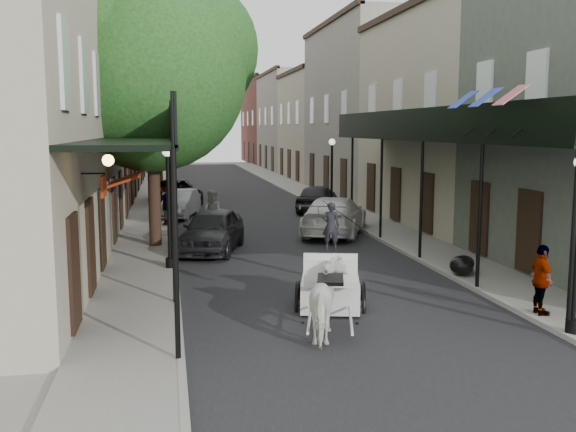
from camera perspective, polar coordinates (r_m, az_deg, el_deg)
name	(u,v)px	position (r m, az deg, el deg)	size (l,w,h in m)	color
ground	(355,321)	(14.85, 5.97, -9.27)	(140.00, 140.00, 0.00)	gray
road	(247,211)	(34.12, -3.65, 0.46)	(8.00, 90.00, 0.01)	black
sidewalk_left	(151,212)	(33.88, -12.08, 0.35)	(2.20, 90.00, 0.12)	gray
sidewalk_right	(338,208)	(35.07, 4.48, 0.74)	(2.20, 90.00, 0.12)	gray
building_row_left	(96,114)	(43.83, -16.73, 8.64)	(5.00, 80.00, 10.50)	#A8A086
building_row_right	(351,115)	(45.42, 5.66, 8.89)	(5.00, 80.00, 10.50)	gray
gallery_left	(144,138)	(20.58, -12.64, 6.78)	(2.20, 18.05, 4.88)	black
gallery_right	(434,137)	(22.42, 12.83, 6.85)	(2.20, 18.05, 4.88)	black
tree_near	(162,68)	(23.87, -11.10, 12.79)	(7.31, 6.80, 9.63)	#382619
tree_far	(163,102)	(37.80, -11.02, 9.91)	(6.45, 6.00, 8.61)	#382619
lamppost_left	(169,205)	(19.73, -10.56, 0.97)	(0.32, 0.32, 3.71)	black
lamppost_right_far	(332,174)	(32.72, 3.91, 3.74)	(0.32, 0.32, 3.71)	black
horse	(330,300)	(13.48, 3.78, -7.45)	(0.87, 1.91, 1.61)	white
carriage	(330,263)	(15.87, 3.80, -4.22)	(2.02, 2.64, 2.70)	black
pedestrian_walking	(214,213)	(26.07, -6.64, 0.27)	(0.93, 0.73, 1.92)	#AFB0A6
pedestrian_sidewalk_left	(166,203)	(28.85, -10.77, 1.19)	(1.26, 0.73, 1.96)	gray
pedestrian_sidewalk_right	(541,280)	(15.75, 21.61, -5.29)	(0.95, 0.40, 1.62)	gray
car_left_near	(212,230)	(22.92, -6.75, -1.25)	(1.81, 4.50, 1.53)	black
car_left_mid	(179,204)	(32.04, -9.68, 1.10)	(1.43, 4.10, 1.35)	#99999E
car_left_far	(177,192)	(37.77, -9.84, 2.15)	(2.35, 5.10, 1.42)	black
car_right_near	(334,216)	(26.45, 4.14, 0.03)	(2.20, 5.42, 1.57)	silver
car_right_far	(317,198)	(33.68, 2.62, 1.62)	(1.72, 4.29, 1.46)	black
trash_bags	(463,265)	(19.48, 15.26, -4.20)	(0.95, 1.10, 0.58)	black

